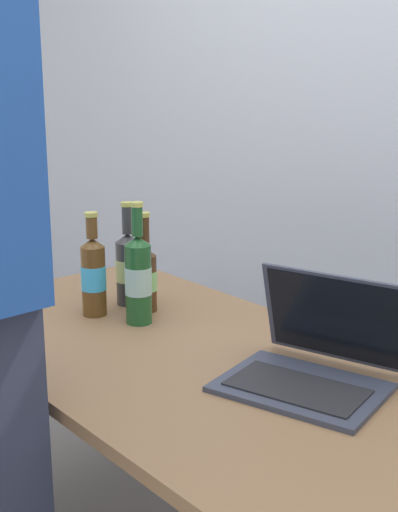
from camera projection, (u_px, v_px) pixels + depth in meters
desk at (191, 391)px, 1.72m from camera, size 1.59×0.78×0.70m
laptop at (313, 360)px, 1.53m from camera, size 0.41×0.39×0.23m
beer_bottle_brown at (138, 277)px, 1.88m from camera, size 0.07×0.07×0.33m
beer_bottle_dark at (145, 276)px, 1.99m from camera, size 0.07×0.07×0.29m
beer_bottle_amber at (93, 274)px, 1.95m from camera, size 0.07×0.07×0.29m
beer_bottle_green at (128, 266)px, 2.04m from camera, size 0.07×0.07×0.30m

